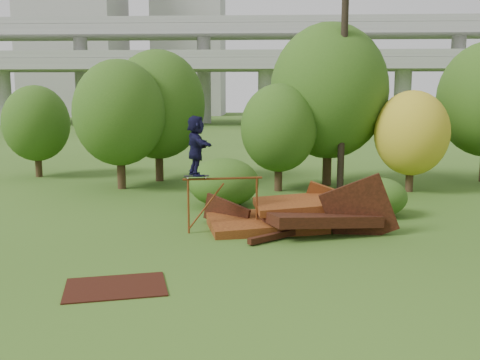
{
  "coord_description": "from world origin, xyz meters",
  "views": [
    {
      "loc": [
        -0.13,
        -12.39,
        3.85
      ],
      "look_at": [
        -0.8,
        2.0,
        1.6
      ],
      "focal_mm": 40.0,
      "sensor_mm": 36.0,
      "label": 1
    }
  ],
  "objects_px": {
    "flat_plate": "(116,287)",
    "utility_pole": "(343,69)",
    "scrap_pile": "(294,217)",
    "skater": "(196,146)"
  },
  "relations": [
    {
      "from": "flat_plate",
      "to": "scrap_pile",
      "type": "bearing_deg",
      "value": 51.91
    },
    {
      "from": "scrap_pile",
      "to": "utility_pole",
      "type": "height_order",
      "value": "utility_pole"
    },
    {
      "from": "scrap_pile",
      "to": "skater",
      "type": "bearing_deg",
      "value": -170.31
    },
    {
      "from": "skater",
      "to": "utility_pole",
      "type": "xyz_separation_m",
      "value": [
        5.01,
        7.01,
        2.43
      ]
    },
    {
      "from": "flat_plate",
      "to": "utility_pole",
      "type": "bearing_deg",
      "value": 62.0
    },
    {
      "from": "flat_plate",
      "to": "utility_pole",
      "type": "height_order",
      "value": "utility_pole"
    },
    {
      "from": "scrap_pile",
      "to": "skater",
      "type": "distance_m",
      "value": 3.54
    },
    {
      "from": "scrap_pile",
      "to": "skater",
      "type": "height_order",
      "value": "skater"
    },
    {
      "from": "skater",
      "to": "flat_plate",
      "type": "relative_size",
      "value": 0.84
    },
    {
      "from": "scrap_pile",
      "to": "utility_pole",
      "type": "distance_m",
      "value": 8.26
    }
  ]
}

